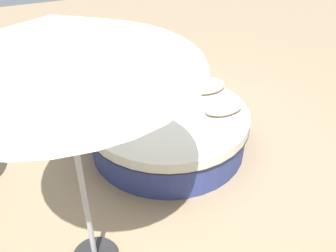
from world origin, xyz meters
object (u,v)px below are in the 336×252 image
object	(u,v)px
throw_pillow_2	(166,79)
patio_umbrella	(57,46)
round_bed	(168,129)
throw_pillow_0	(224,107)
patio_chair	(93,51)
throw_pillow_1	(207,86)

from	to	relation	value
throw_pillow_2	patio_umbrella	bearing A→B (deg)	52.04
round_bed	throw_pillow_0	distance (m)	0.82
throw_pillow_2	patio_chair	world-z (taller)	patio_chair
throw_pillow_2	patio_chair	size ratio (longest dim) A/B	0.45
round_bed	patio_chair	size ratio (longest dim) A/B	2.21
throw_pillow_0	patio_chair	distance (m)	2.94
throw_pillow_1	patio_chair	size ratio (longest dim) A/B	0.56
throw_pillow_1	patio_umbrella	xyz separation A→B (m)	(2.12, 1.72, 1.58)
round_bed	throw_pillow_1	size ratio (longest dim) A/B	3.92
throw_pillow_2	patio_chair	bearing A→B (deg)	-68.26
round_bed	patio_umbrella	world-z (taller)	patio_umbrella
round_bed	throw_pillow_2	xyz separation A→B (m)	(-0.26, -0.68, 0.39)
patio_umbrella	throw_pillow_1	bearing A→B (deg)	-140.96
throw_pillow_1	throw_pillow_2	bearing A→B (deg)	-38.93
patio_chair	patio_umbrella	xyz separation A→B (m)	(0.95, 3.84, 1.68)
throw_pillow_1	throw_pillow_0	bearing A→B (deg)	82.61
round_bed	patio_umbrella	bearing A→B (deg)	45.87
throw_pillow_1	patio_umbrella	distance (m)	3.15
throw_pillow_2	patio_umbrella	xyz separation A→B (m)	(1.64, 2.10, 1.56)
throw_pillow_0	patio_umbrella	size ratio (longest dim) A/B	0.22
throw_pillow_1	throw_pillow_2	world-z (taller)	throw_pillow_2
throw_pillow_2	patio_umbrella	world-z (taller)	patio_umbrella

